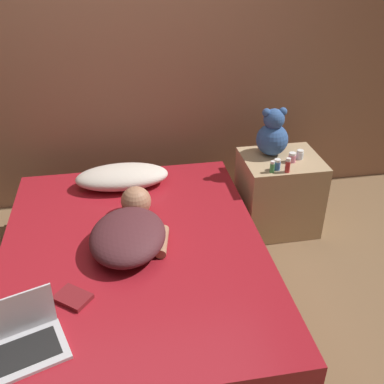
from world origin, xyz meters
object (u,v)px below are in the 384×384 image
at_px(bottle_clear, 300,155).
at_px(book, 73,298).
at_px(bottle_blue, 277,165).
at_px(bottle_red, 288,165).
at_px(bottle_green, 272,167).
at_px(pillow, 122,177).
at_px(teddy_bear, 273,135).
at_px(person_lying, 130,230).
at_px(laptop, 21,339).
at_px(bottle_pink, 292,157).

xyz_separation_m(bottle_clear, book, (-1.53, -0.96, -0.18)).
bearing_deg(bottle_blue, bottle_red, -38.30).
relative_size(bottle_green, book, 0.39).
relative_size(bottle_blue, book, 0.38).
distance_m(pillow, bottle_clear, 1.25).
distance_m(pillow, bottle_blue, 1.06).
bearing_deg(teddy_bear, pillow, 179.79).
relative_size(person_lying, laptop, 1.81).
bearing_deg(bottle_red, bottle_clear, 47.97).
bearing_deg(book, bottle_pink, 32.50).
bearing_deg(teddy_bear, bottle_red, -85.95).
relative_size(person_lying, teddy_bear, 2.14).
xyz_separation_m(bottle_green, bottle_pink, (0.19, 0.12, -0.01)).
height_order(laptop, bottle_clear, laptop).
relative_size(bottle_clear, bottle_pink, 0.96).
bearing_deg(pillow, bottle_green, -15.24).
bearing_deg(bottle_blue, bottle_clear, 31.08).
xyz_separation_m(pillow, laptop, (-0.49, -1.34, -0.02)).
relative_size(pillow, book, 3.09).
bearing_deg(bottle_blue, teddy_bear, 81.19).
relative_size(bottle_pink, book, 0.33).
bearing_deg(pillow, person_lying, -88.52).
relative_size(person_lying, book, 3.58).
bearing_deg(bottle_green, bottle_red, -9.32).
xyz_separation_m(bottle_red, bottle_clear, (0.16, 0.17, -0.02)).
height_order(bottle_red, bottle_clear, bottle_red).
bearing_deg(laptop, bottle_pink, 16.44).
distance_m(bottle_clear, book, 1.82).
height_order(pillow, laptop, laptop).
xyz_separation_m(bottle_blue, book, (-1.32, -0.84, -0.19)).
bearing_deg(book, laptop, -127.33).
height_order(pillow, bottle_green, bottle_green).
relative_size(person_lying, bottle_green, 9.14).
relative_size(teddy_bear, bottle_blue, 4.46).
relative_size(laptop, book, 1.98).
relative_size(bottle_red, bottle_pink, 1.49).
bearing_deg(bottle_pink, laptop, -144.32).
xyz_separation_m(laptop, book, (0.20, 0.26, -0.04)).
height_order(bottle_clear, bottle_blue, bottle_blue).
bearing_deg(bottle_pink, book, -147.50).
xyz_separation_m(bottle_red, bottle_pink, (0.08, 0.14, -0.02)).
relative_size(laptop, bottle_red, 3.98).
bearing_deg(teddy_bear, person_lying, -147.74).
relative_size(pillow, teddy_bear, 1.85).
distance_m(laptop, bottle_pink, 2.05).
distance_m(pillow, bottle_red, 1.13).
height_order(bottle_red, bottle_blue, bottle_red).
bearing_deg(pillow, bottle_red, -14.70).
height_order(person_lying, laptop, laptop).
bearing_deg(laptop, person_lying, 33.89).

